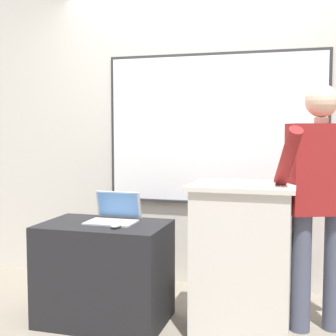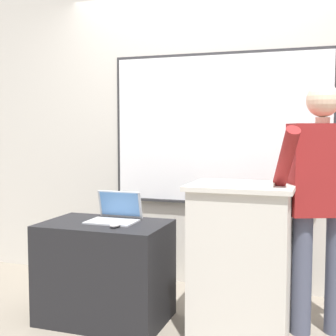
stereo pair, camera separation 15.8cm
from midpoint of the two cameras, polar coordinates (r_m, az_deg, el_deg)
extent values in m
cube|color=beige|center=(4.04, 3.26, 4.27)|extent=(6.40, 0.12, 2.62)
cube|color=#2D2D30|center=(3.96, 4.52, 4.74)|extent=(1.86, 0.02, 1.27)
cube|color=white|center=(3.95, 4.51, 4.74)|extent=(1.81, 0.02, 1.22)
cube|color=#2D2D30|center=(3.98, 4.41, -4.27)|extent=(1.63, 0.04, 0.02)
cube|color=beige|center=(3.14, 7.55, -11.21)|extent=(0.61, 0.49, 0.96)
cube|color=beige|center=(3.04, 7.65, -2.19)|extent=(0.67, 0.53, 0.03)
cube|color=black|center=(3.37, -9.09, -12.47)|extent=(0.86, 0.57, 0.69)
cylinder|color=#474C60|center=(3.27, 14.56, -12.26)|extent=(0.13, 0.13, 0.79)
cylinder|color=#474C60|center=(3.35, 18.25, -11.93)|extent=(0.13, 0.13, 0.79)
cube|color=maroon|center=(3.18, 16.71, -0.12)|extent=(0.46, 0.35, 0.59)
cylinder|color=beige|center=(3.17, 16.84, 5.57)|extent=(0.09, 0.09, 0.04)
sphere|color=beige|center=(3.18, 16.89, 7.84)|extent=(0.21, 0.21, 0.21)
cylinder|color=maroon|center=(2.93, 12.60, 0.24)|extent=(0.23, 0.41, 0.49)
cube|color=#B7BABF|center=(3.29, -8.32, -6.56)|extent=(0.34, 0.23, 0.01)
cube|color=#B7BABF|center=(3.40, -7.37, -4.45)|extent=(0.33, 0.06, 0.20)
cube|color=#598CCC|center=(3.39, -7.42, -4.43)|extent=(0.30, 0.05, 0.17)
cube|color=beige|center=(2.97, 7.77, -1.87)|extent=(0.39, 0.11, 0.02)
ellipsoid|color=silver|center=(3.12, -7.84, -6.96)|extent=(0.06, 0.10, 0.03)
camera|label=1|loc=(0.08, -91.42, -0.11)|focal=50.00mm
camera|label=2|loc=(0.08, 88.58, 0.11)|focal=50.00mm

